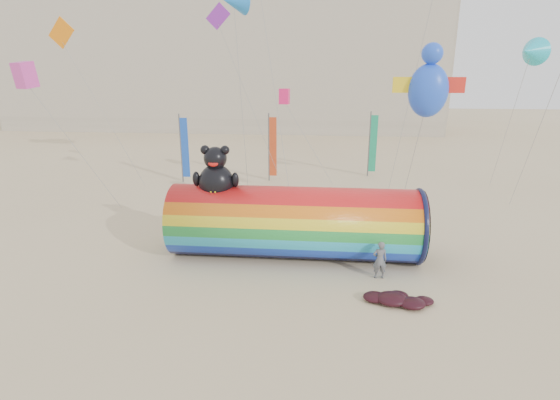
# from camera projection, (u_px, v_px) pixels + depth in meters

# --- Properties ---
(ground) EXTENTS (160.00, 160.00, 0.00)m
(ground) POSITION_uv_depth(u_px,v_px,m) (266.00, 259.00, 20.20)
(ground) COLOR #CCB58C
(ground) RESTS_ON ground
(hotel_building) EXTENTS (60.40, 15.40, 20.60)m
(hotel_building) POSITION_uv_depth(u_px,v_px,m) (222.00, 54.00, 62.04)
(hotel_building) COLOR #B7AD99
(hotel_building) RESTS_ON ground
(windsock_assembly) EXTENTS (11.38, 3.47, 5.25)m
(windsock_assembly) POSITION_uv_depth(u_px,v_px,m) (294.00, 221.00, 20.04)
(windsock_assembly) COLOR red
(windsock_assembly) RESTS_ON ground
(kite_handler) EXTENTS (0.64, 0.46, 1.64)m
(kite_handler) POSITION_uv_depth(u_px,v_px,m) (380.00, 260.00, 18.12)
(kite_handler) COLOR #5A5C62
(kite_handler) RESTS_ON ground
(fabric_bundle) EXTENTS (2.62, 1.35, 0.41)m
(fabric_bundle) POSITION_uv_depth(u_px,v_px,m) (397.00, 299.00, 16.32)
(fabric_bundle) COLOR #3B0A15
(fabric_bundle) RESTS_ON ground
(festival_banners) EXTENTS (15.02, 3.31, 5.20)m
(festival_banners) POSITION_uv_depth(u_px,v_px,m) (278.00, 146.00, 33.69)
(festival_banners) COLOR #59595E
(festival_banners) RESTS_ON ground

